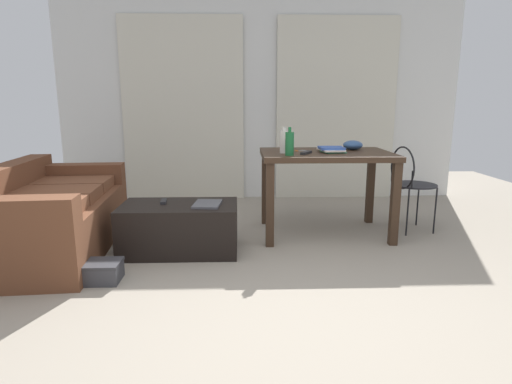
{
  "coord_description": "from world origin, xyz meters",
  "views": [
    {
      "loc": [
        -0.24,
        -2.21,
        1.24
      ],
      "look_at": [
        -0.11,
        1.56,
        0.43
      ],
      "focal_mm": 29.58,
      "sensor_mm": 36.0,
      "label": 1
    }
  ],
  "objects_px": {
    "craft_table": "(326,164)",
    "shoebox": "(98,272)",
    "coffee_table": "(180,228)",
    "couch": "(47,216)",
    "scissors": "(299,151)",
    "wire_chair": "(409,179)",
    "book_stack": "(332,149)",
    "bottle_near": "(284,141)",
    "bottle_far": "(290,143)",
    "tv_remote_on_table": "(306,153)",
    "tv_remote_primary": "(164,201)",
    "bowl": "(353,145)",
    "magazine": "(207,204)"
  },
  "relations": [
    {
      "from": "tv_remote_on_table",
      "to": "bowl",
      "type": "bearing_deg",
      "value": 60.25
    },
    {
      "from": "coffee_table",
      "to": "craft_table",
      "type": "relative_size",
      "value": 0.8
    },
    {
      "from": "bottle_far",
      "to": "scissors",
      "type": "bearing_deg",
      "value": 68.89
    },
    {
      "from": "book_stack",
      "to": "bowl",
      "type": "bearing_deg",
      "value": 38.13
    },
    {
      "from": "couch",
      "to": "scissors",
      "type": "bearing_deg",
      "value": 12.81
    },
    {
      "from": "bottle_near",
      "to": "scissors",
      "type": "distance_m",
      "value": 0.25
    },
    {
      "from": "wire_chair",
      "to": "tv_remote_primary",
      "type": "height_order",
      "value": "wire_chair"
    },
    {
      "from": "wire_chair",
      "to": "book_stack",
      "type": "xyz_separation_m",
      "value": [
        -0.77,
        -0.08,
        0.29
      ]
    },
    {
      "from": "tv_remote_on_table",
      "to": "bottle_near",
      "type": "bearing_deg",
      "value": -169.51
    },
    {
      "from": "book_stack",
      "to": "bottle_near",
      "type": "bearing_deg",
      "value": -172.65
    },
    {
      "from": "tv_remote_on_table",
      "to": "magazine",
      "type": "distance_m",
      "value": 1.0
    },
    {
      "from": "bottle_far",
      "to": "couch",
      "type": "bearing_deg",
      "value": -175.68
    },
    {
      "from": "scissors",
      "to": "shoebox",
      "type": "relative_size",
      "value": 0.37
    },
    {
      "from": "tv_remote_on_table",
      "to": "tv_remote_primary",
      "type": "distance_m",
      "value": 1.32
    },
    {
      "from": "tv_remote_on_table",
      "to": "scissors",
      "type": "xyz_separation_m",
      "value": [
        -0.03,
        0.23,
        -0.01
      ]
    },
    {
      "from": "couch",
      "to": "tv_remote_primary",
      "type": "distance_m",
      "value": 0.98
    },
    {
      "from": "coffee_table",
      "to": "craft_table",
      "type": "bearing_deg",
      "value": 19.16
    },
    {
      "from": "bowl",
      "to": "magazine",
      "type": "relative_size",
      "value": 0.65
    },
    {
      "from": "magazine",
      "to": "tv_remote_primary",
      "type": "bearing_deg",
      "value": 171.16
    },
    {
      "from": "shoebox",
      "to": "tv_remote_on_table",
      "type": "bearing_deg",
      "value": 29.78
    },
    {
      "from": "couch",
      "to": "shoebox",
      "type": "relative_size",
      "value": 5.56
    },
    {
      "from": "bottle_near",
      "to": "scissors",
      "type": "bearing_deg",
      "value": 45.63
    },
    {
      "from": "wire_chair",
      "to": "book_stack",
      "type": "height_order",
      "value": "book_stack"
    },
    {
      "from": "couch",
      "to": "scissors",
      "type": "height_order",
      "value": "scissors"
    },
    {
      "from": "book_stack",
      "to": "bottle_far",
      "type": "bearing_deg",
      "value": -150.72
    },
    {
      "from": "craft_table",
      "to": "tv_remote_on_table",
      "type": "height_order",
      "value": "tv_remote_on_table"
    },
    {
      "from": "scissors",
      "to": "coffee_table",
      "type": "bearing_deg",
      "value": -153.46
    },
    {
      "from": "bowl",
      "to": "shoebox",
      "type": "xyz_separation_m",
      "value": [
        -2.09,
        -1.23,
        -0.76
      ]
    },
    {
      "from": "bottle_near",
      "to": "magazine",
      "type": "relative_size",
      "value": 0.81
    },
    {
      "from": "craft_table",
      "to": "bottle_near",
      "type": "height_order",
      "value": "bottle_near"
    },
    {
      "from": "bottle_near",
      "to": "tv_remote_on_table",
      "type": "bearing_deg",
      "value": -17.69
    },
    {
      "from": "bottle_far",
      "to": "book_stack",
      "type": "xyz_separation_m",
      "value": [
        0.42,
        0.23,
        -0.08
      ]
    },
    {
      "from": "craft_table",
      "to": "wire_chair",
      "type": "distance_m",
      "value": 0.83
    },
    {
      "from": "bottle_near",
      "to": "shoebox",
      "type": "bearing_deg",
      "value": -145.19
    },
    {
      "from": "book_stack",
      "to": "scissors",
      "type": "relative_size",
      "value": 2.66
    },
    {
      "from": "couch",
      "to": "bottle_far",
      "type": "distance_m",
      "value": 2.13
    },
    {
      "from": "craft_table",
      "to": "magazine",
      "type": "relative_size",
      "value": 4.13
    },
    {
      "from": "scissors",
      "to": "magazine",
      "type": "height_order",
      "value": "scissors"
    },
    {
      "from": "couch",
      "to": "craft_table",
      "type": "distance_m",
      "value": 2.48
    },
    {
      "from": "coffee_table",
      "to": "scissors",
      "type": "height_order",
      "value": "scissors"
    },
    {
      "from": "craft_table",
      "to": "scissors",
      "type": "xyz_separation_m",
      "value": [
        -0.24,
        0.08,
        0.12
      ]
    },
    {
      "from": "couch",
      "to": "scissors",
      "type": "xyz_separation_m",
      "value": [
        2.18,
        0.49,
        0.48
      ]
    },
    {
      "from": "magazine",
      "to": "shoebox",
      "type": "bearing_deg",
      "value": -136.45
    },
    {
      "from": "craft_table",
      "to": "shoebox",
      "type": "height_order",
      "value": "craft_table"
    },
    {
      "from": "wire_chair",
      "to": "scissors",
      "type": "xyz_separation_m",
      "value": [
        -1.06,
        0.03,
        0.27
      ]
    },
    {
      "from": "tv_remote_on_table",
      "to": "wire_chair",
      "type": "bearing_deg",
      "value": 39.08
    },
    {
      "from": "bottle_near",
      "to": "tv_remote_primary",
      "type": "distance_m",
      "value": 1.19
    },
    {
      "from": "tv_remote_primary",
      "to": "bottle_near",
      "type": "bearing_deg",
      "value": 11.19
    },
    {
      "from": "tv_remote_primary",
      "to": "magazine",
      "type": "distance_m",
      "value": 0.39
    },
    {
      "from": "bottle_far",
      "to": "craft_table",
      "type": "bearing_deg",
      "value": 35.16
    }
  ]
}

